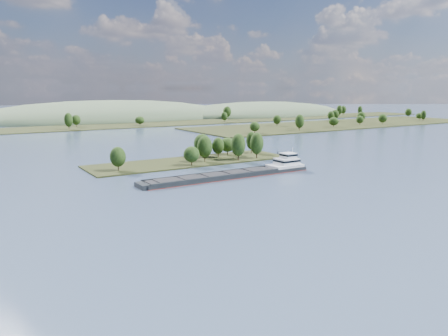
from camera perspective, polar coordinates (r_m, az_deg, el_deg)
ground at (r=162.93m, az=5.47°, el=-2.21°), size 1800.00×1800.00×0.00m
tree_island at (r=214.92m, az=-2.61°, el=1.97°), size 100.00×30.00×14.45m
right_bank at (r=449.15m, az=15.10°, el=5.60°), size 320.00×90.00×15.01m
back_shoreline at (r=420.84m, az=-17.37°, el=5.17°), size 900.00×60.00×15.96m
hill_east at (r=596.09m, az=4.99°, el=6.92°), size 260.00×140.00×36.00m
hill_west at (r=531.12m, az=-14.73°, el=6.21°), size 320.00×160.00×44.00m
cargo_barge at (r=178.50m, az=2.01°, el=-0.64°), size 76.12×9.82×10.29m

